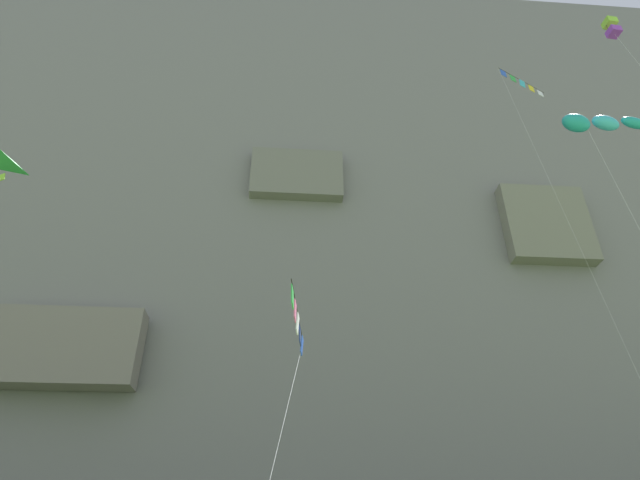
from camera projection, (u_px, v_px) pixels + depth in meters
name	position (u px, v px, depth m)	size (l,w,h in m)	color
cliff_face	(292.00, 256.00, 66.85)	(180.00, 31.13, 70.18)	slate
kite_banner_front_field	(526.00, 95.00, 41.43)	(4.71, 3.09, 34.82)	black
kite_windsock_low_right	(603.00, 123.00, 26.13)	(6.58, 1.98, 21.22)	teal
kite_box_high_right	(613.00, 29.00, 35.29)	(1.24, 5.68, 33.05)	#8CCC33
kite_banner_mid_center	(296.00, 330.00, 15.10)	(1.43, 6.38, 7.91)	black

